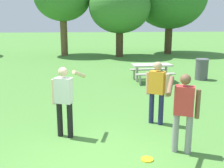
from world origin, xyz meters
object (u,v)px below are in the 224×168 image
trash_can_beside_table (202,69)px  tree_far_right (120,7)px  frisbee (147,159)px  picnic_table_near (152,69)px  person_bystander (157,89)px  person_thrower (184,108)px  person_catcher (64,97)px

trash_can_beside_table → tree_far_right: size_ratio=0.17×
frisbee → picnic_table_near: size_ratio=0.14×
person_bystander → picnic_table_near: person_bystander is taller
person_thrower → frisbee: (-0.76, -0.22, -0.95)m
person_bystander → picnic_table_near: (1.16, 4.97, -0.38)m
person_catcher → picnic_table_near: 6.52m
frisbee → trash_can_beside_table: (4.19, 6.91, 0.47)m
person_bystander → trash_can_beside_table: (3.52, 5.07, -0.46)m
person_catcher → picnic_table_near: (3.47, 5.51, -0.40)m
person_catcher → picnic_table_near: bearing=57.8°
person_bystander → frisbee: 2.17m
trash_can_beside_table → tree_far_right: tree_far_right is taller
person_bystander → frisbee: (-0.67, -1.84, -0.93)m
frisbee → trash_can_beside_table: 8.10m
person_bystander → trash_can_beside_table: bearing=55.2°
frisbee → picnic_table_near: (1.84, 6.81, 0.55)m
person_bystander → tree_far_right: tree_far_right is taller
trash_can_beside_table → frisbee: bearing=-121.3°
person_catcher → trash_can_beside_table: person_catcher is taller
frisbee → picnic_table_near: bearing=74.9°
person_thrower → frisbee: bearing=-163.9°
trash_can_beside_table → person_catcher: bearing=-136.1°
person_catcher → person_bystander: (2.31, 0.54, -0.02)m
person_bystander → trash_can_beside_table: size_ratio=1.71×
person_thrower → picnic_table_near: 6.69m
frisbee → tree_far_right: tree_far_right is taller
frisbee → tree_far_right: (1.59, 15.39, 3.58)m
person_catcher → trash_can_beside_table: size_ratio=1.71×
person_bystander → frisbee: person_bystander is taller
person_catcher → tree_far_right: (3.22, 14.09, 2.64)m
trash_can_beside_table → person_bystander: bearing=-124.8°
person_catcher → frisbee: size_ratio=6.73×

